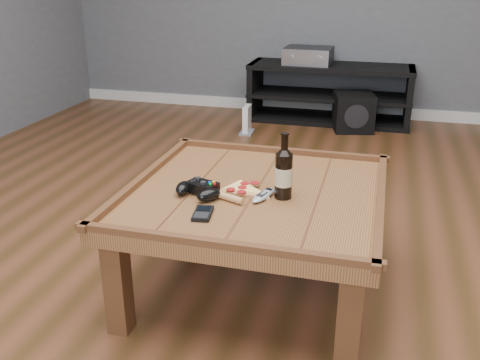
% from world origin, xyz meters
% --- Properties ---
extents(ground, '(6.00, 6.00, 0.00)m').
position_xyz_m(ground, '(0.00, 0.00, 0.00)').
color(ground, '#412812').
rests_on(ground, ground).
extents(baseboard, '(5.00, 0.02, 0.10)m').
position_xyz_m(baseboard, '(0.00, 2.99, 0.05)').
color(baseboard, silver).
rests_on(baseboard, ground).
extents(coffee_table, '(1.03, 1.03, 0.48)m').
position_xyz_m(coffee_table, '(0.00, 0.00, 0.39)').
color(coffee_table, '#592E19').
rests_on(coffee_table, ground).
extents(media_console, '(1.40, 0.45, 0.50)m').
position_xyz_m(media_console, '(0.00, 2.75, 0.25)').
color(media_console, black).
rests_on(media_console, ground).
extents(beer_bottle, '(0.07, 0.07, 0.26)m').
position_xyz_m(beer_bottle, '(0.12, -0.04, 0.56)').
color(beer_bottle, black).
rests_on(beer_bottle, coffee_table).
extents(game_controller, '(0.20, 0.17, 0.06)m').
position_xyz_m(game_controller, '(-0.21, -0.11, 0.48)').
color(game_controller, black).
rests_on(game_controller, coffee_table).
extents(pizza_slice, '(0.25, 0.31, 0.03)m').
position_xyz_m(pizza_slice, '(-0.06, -0.04, 0.46)').
color(pizza_slice, tan).
rests_on(pizza_slice, coffee_table).
extents(smartphone, '(0.08, 0.13, 0.02)m').
position_xyz_m(smartphone, '(-0.13, -0.27, 0.46)').
color(smartphone, black).
rests_on(smartphone, coffee_table).
extents(remote_control, '(0.09, 0.16, 0.02)m').
position_xyz_m(remote_control, '(0.04, -0.06, 0.46)').
color(remote_control, '#9FA3AC').
rests_on(remote_control, coffee_table).
extents(av_receiver, '(0.41, 0.35, 0.14)m').
position_xyz_m(av_receiver, '(-0.20, 2.74, 0.57)').
color(av_receiver, black).
rests_on(av_receiver, media_console).
extents(subwoofer, '(0.37, 0.37, 0.31)m').
position_xyz_m(subwoofer, '(0.23, 2.52, 0.16)').
color(subwoofer, black).
rests_on(subwoofer, ground).
extents(game_console, '(0.11, 0.19, 0.23)m').
position_xyz_m(game_console, '(-0.60, 2.20, 0.10)').
color(game_console, gray).
rests_on(game_console, ground).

